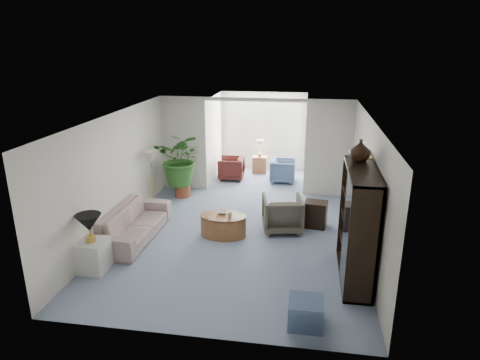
% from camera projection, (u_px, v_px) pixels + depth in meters
% --- Properties ---
extents(floor, '(6.00, 6.00, 0.00)m').
position_uv_depth(floor, '(235.00, 240.00, 8.64)').
color(floor, '#808DA9').
rests_on(floor, ground).
extents(sunroom_floor, '(2.60, 2.60, 0.00)m').
position_uv_depth(sunroom_floor, '(259.00, 179.00, 12.48)').
color(sunroom_floor, '#808DA9').
rests_on(sunroom_floor, ground).
extents(back_pier_left, '(1.20, 0.12, 2.50)m').
position_uv_depth(back_pier_left, '(184.00, 144.00, 11.34)').
color(back_pier_left, silver).
rests_on(back_pier_left, ground).
extents(back_pier_right, '(1.20, 0.12, 2.50)m').
position_uv_depth(back_pier_right, '(329.00, 149.00, 10.78)').
color(back_pier_right, silver).
rests_on(back_pier_right, ground).
extents(back_header, '(2.60, 0.12, 0.10)m').
position_uv_depth(back_header, '(255.00, 100.00, 10.69)').
color(back_header, silver).
rests_on(back_header, back_pier_left).
extents(window_pane, '(2.20, 0.02, 1.50)m').
position_uv_depth(window_pane, '(263.00, 125.00, 13.06)').
color(window_pane, white).
extents(window_blinds, '(2.20, 0.02, 1.50)m').
position_uv_depth(window_blinds, '(263.00, 125.00, 13.03)').
color(window_blinds, white).
extents(framed_picture, '(0.04, 0.50, 0.40)m').
position_uv_depth(framed_picture, '(369.00, 167.00, 7.64)').
color(framed_picture, beige).
extents(sofa, '(0.90, 2.22, 0.64)m').
position_uv_depth(sofa, '(133.00, 223.00, 8.68)').
color(sofa, '#B6AA9A').
rests_on(sofa, ground).
extents(end_table, '(0.51, 0.51, 0.55)m').
position_uv_depth(end_table, '(93.00, 255.00, 7.46)').
color(end_table, silver).
rests_on(end_table, ground).
extents(table_lamp, '(0.44, 0.44, 0.30)m').
position_uv_depth(table_lamp, '(89.00, 223.00, 7.26)').
color(table_lamp, black).
rests_on(table_lamp, end_table).
extents(floor_lamp, '(0.36, 0.36, 0.28)m').
position_uv_depth(floor_lamp, '(151.00, 157.00, 10.02)').
color(floor_lamp, beige).
rests_on(floor_lamp, ground).
extents(coffee_table, '(0.97, 0.97, 0.45)m').
position_uv_depth(coffee_table, '(223.00, 225.00, 8.80)').
color(coffee_table, '#9A6238').
rests_on(coffee_table, ground).
extents(coffee_bowl, '(0.22, 0.22, 0.05)m').
position_uv_depth(coffee_bowl, '(222.00, 212.00, 8.82)').
color(coffee_bowl, silver).
rests_on(coffee_bowl, coffee_table).
extents(coffee_cup, '(0.11, 0.11, 0.10)m').
position_uv_depth(coffee_cup, '(230.00, 215.00, 8.59)').
color(coffee_cup, '#BCB9A4').
rests_on(coffee_cup, coffee_table).
extents(wingback_chair, '(0.94, 0.96, 0.75)m').
position_uv_depth(wingback_chair, '(282.00, 214.00, 9.00)').
color(wingback_chair, '#60594C').
rests_on(wingback_chair, ground).
extents(side_table_dark, '(0.53, 0.45, 0.57)m').
position_uv_depth(side_table_dark, '(315.00, 214.00, 9.21)').
color(side_table_dark, black).
rests_on(side_table_dark, ground).
extents(entertainment_cabinet, '(0.46, 1.73, 1.92)m').
position_uv_depth(entertainment_cabinet, '(357.00, 225.00, 7.03)').
color(entertainment_cabinet, black).
rests_on(entertainment_cabinet, ground).
extents(cabinet_urn, '(0.35, 0.35, 0.37)m').
position_uv_depth(cabinet_urn, '(360.00, 150.00, 7.15)').
color(cabinet_urn, black).
rests_on(cabinet_urn, entertainment_cabinet).
extents(ottoman, '(0.49, 0.49, 0.39)m').
position_uv_depth(ottoman, '(306.00, 312.00, 6.03)').
color(ottoman, slate).
rests_on(ottoman, ground).
extents(plant_pot, '(0.40, 0.40, 0.32)m').
position_uv_depth(plant_pot, '(183.00, 190.00, 11.05)').
color(plant_pot, brown).
rests_on(plant_pot, ground).
extents(house_plant, '(1.25, 1.08, 1.39)m').
position_uv_depth(house_plant, '(181.00, 159.00, 10.78)').
color(house_plant, '#2C6322').
rests_on(house_plant, plant_pot).
extents(sunroom_chair_blue, '(0.73, 0.71, 0.65)m').
position_uv_depth(sunroom_chair_blue, '(283.00, 171.00, 12.16)').
color(sunroom_chair_blue, slate).
rests_on(sunroom_chair_blue, ground).
extents(sunroom_chair_maroon, '(0.73, 0.71, 0.65)m').
position_uv_depth(sunroom_chair_maroon, '(231.00, 168.00, 12.38)').
color(sunroom_chair_maroon, '#551D1E').
rests_on(sunroom_chair_maroon, ground).
extents(sunroom_table, '(0.43, 0.34, 0.51)m').
position_uv_depth(sunroom_table, '(260.00, 165.00, 12.99)').
color(sunroom_table, '#9A6238').
rests_on(sunroom_table, ground).
extents(shelf_clutter, '(0.30, 0.99, 0.61)m').
position_uv_depth(shelf_clutter, '(354.00, 238.00, 6.94)').
color(shelf_clutter, '#292623').
rests_on(shelf_clutter, entertainment_cabinet).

